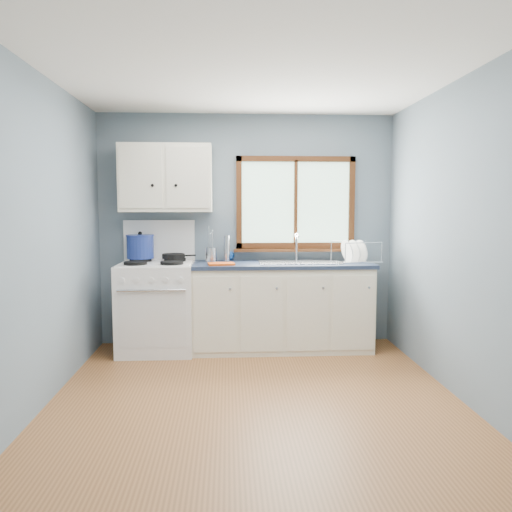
{
  "coord_description": "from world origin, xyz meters",
  "views": [
    {
      "loc": [
        -0.21,
        -3.68,
        1.5
      ],
      "look_at": [
        0.05,
        0.9,
        1.05
      ],
      "focal_mm": 35.0,
      "sensor_mm": 36.0,
      "label": 1
    }
  ],
  "objects": [
    {
      "name": "dish_towel",
      "position": [
        -0.28,
        1.33,
        0.93
      ],
      "size": [
        0.28,
        0.22,
        0.02
      ],
      "primitive_type": "cube",
      "rotation": [
        0.0,
        0.0,
        0.12
      ],
      "color": "#D14912",
      "rests_on": "countertop"
    },
    {
      "name": "utensil_crock",
      "position": [
        -0.39,
        1.61,
        1.0
      ],
      "size": [
        0.13,
        0.13,
        0.38
      ],
      "rotation": [
        0.0,
        0.0,
        0.09
      ],
      "color": "silver",
      "rests_on": "countertop"
    },
    {
      "name": "thermos",
      "position": [
        -0.22,
        1.65,
        1.06
      ],
      "size": [
        0.09,
        0.09,
        0.28
      ],
      "primitive_type": "cylinder",
      "rotation": [
        0.0,
        0.0,
        -0.43
      ],
      "color": "silver",
      "rests_on": "countertop"
    },
    {
      "name": "soap_bottle",
      "position": [
        -0.21,
        1.74,
        1.05
      ],
      "size": [
        0.13,
        0.13,
        0.25
      ],
      "primitive_type": "imported",
      "rotation": [
        0.0,
        0.0,
        -0.36
      ],
      "color": "#174FAF",
      "rests_on": "countertop"
    },
    {
      "name": "ceiling",
      "position": [
        0.0,
        0.0,
        2.51
      ],
      "size": [
        3.2,
        3.6,
        0.02
      ],
      "primitive_type": "cube",
      "color": "white",
      "rests_on": "wall_back"
    },
    {
      "name": "sink",
      "position": [
        0.54,
        1.49,
        0.86
      ],
      "size": [
        0.84,
        0.46,
        0.44
      ],
      "color": "silver",
      "rests_on": "countertop"
    },
    {
      "name": "gas_range",
      "position": [
        -0.95,
        1.47,
        0.49
      ],
      "size": [
        0.76,
        0.69,
        1.36
      ],
      "color": "white",
      "rests_on": "floor"
    },
    {
      "name": "wall_back",
      "position": [
        0.0,
        1.81,
        1.25
      ],
      "size": [
        3.2,
        0.02,
        2.5
      ],
      "primitive_type": "cube",
      "color": "slate",
      "rests_on": "ground"
    },
    {
      "name": "skillet",
      "position": [
        -0.78,
        1.62,
        0.98
      ],
      "size": [
        0.38,
        0.3,
        0.05
      ],
      "rotation": [
        0.0,
        0.0,
        0.31
      ],
      "color": "black",
      "rests_on": "gas_range"
    },
    {
      "name": "dish_rack",
      "position": [
        1.14,
        1.53,
        0.98
      ],
      "size": [
        0.52,
        0.44,
        0.23
      ],
      "rotation": [
        0.0,
        0.0,
        0.26
      ],
      "color": "silver",
      "rests_on": "countertop"
    },
    {
      "name": "base_cabinets",
      "position": [
        0.36,
        1.49,
        0.41
      ],
      "size": [
        1.85,
        0.6,
        0.88
      ],
      "color": "#F3EACD",
      "rests_on": "floor"
    },
    {
      "name": "wall_right",
      "position": [
        1.61,
        0.0,
        1.25
      ],
      "size": [
        0.02,
        3.6,
        2.5
      ],
      "primitive_type": "cube",
      "color": "slate",
      "rests_on": "ground"
    },
    {
      "name": "wall_front",
      "position": [
        0.0,
        -1.81,
        1.25
      ],
      "size": [
        3.2,
        0.02,
        2.5
      ],
      "primitive_type": "cube",
      "color": "slate",
      "rests_on": "ground"
    },
    {
      "name": "wall_left",
      "position": [
        -1.61,
        0.0,
        1.25
      ],
      "size": [
        0.02,
        3.6,
        2.5
      ],
      "primitive_type": "cube",
      "color": "slate",
      "rests_on": "ground"
    },
    {
      "name": "stockpot",
      "position": [
        -1.13,
        1.63,
        1.09
      ],
      "size": [
        0.3,
        0.3,
        0.29
      ],
      "rotation": [
        0.0,
        0.0,
        -0.05
      ],
      "color": "navy",
      "rests_on": "gas_range"
    },
    {
      "name": "window",
      "position": [
        0.54,
        1.77,
        1.48
      ],
      "size": [
        1.36,
        0.1,
        1.03
      ],
      "color": "#9EC6A8",
      "rests_on": "wall_back"
    },
    {
      "name": "upper_cabinets",
      "position": [
        -0.85,
        1.63,
        1.8
      ],
      "size": [
        0.95,
        0.35,
        0.7
      ],
      "color": "#F3EACD",
      "rests_on": "wall_back"
    },
    {
      "name": "floor",
      "position": [
        0.0,
        0.0,
        -0.01
      ],
      "size": [
        3.2,
        3.6,
        0.02
      ],
      "primitive_type": "cube",
      "color": "#985F32",
      "rests_on": "ground"
    },
    {
      "name": "countertop",
      "position": [
        0.36,
        1.49,
        0.9
      ],
      "size": [
        1.89,
        0.64,
        0.04
      ],
      "primitive_type": "cube",
      "color": "#192337",
      "rests_on": "base_cabinets"
    }
  ]
}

